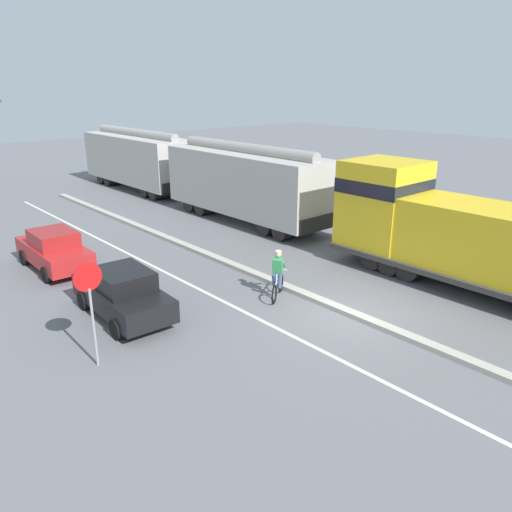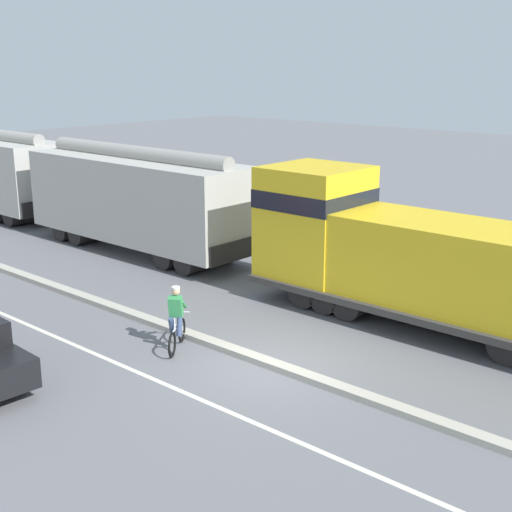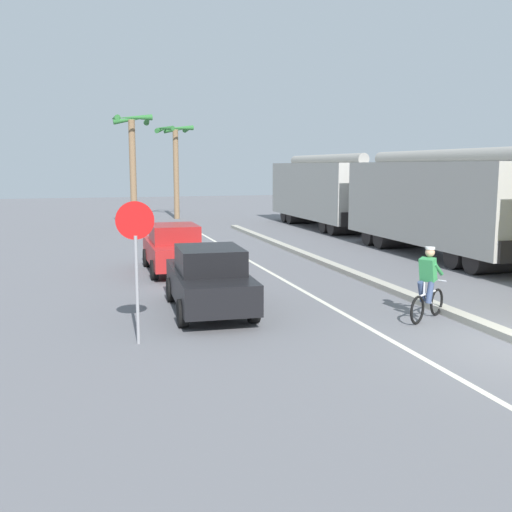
{
  "view_description": "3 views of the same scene",
  "coord_description": "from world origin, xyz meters",
  "views": [
    {
      "loc": [
        -11.94,
        -8.95,
        7.07
      ],
      "look_at": [
        -0.81,
        3.62,
        1.26
      ],
      "focal_mm": 35.0,
      "sensor_mm": 36.0,
      "label": 1
    },
    {
      "loc": [
        -12.45,
        -10.51,
        7.3
      ],
      "look_at": [
        1.91,
        2.15,
        2.06
      ],
      "focal_mm": 50.0,
      "sensor_mm": 36.0,
      "label": 2
    },
    {
      "loc": [
        -8.41,
        -9.4,
        3.57
      ],
      "look_at": [
        -3.93,
        5.96,
        1.14
      ],
      "focal_mm": 42.0,
      "sensor_mm": 36.0,
      "label": 3
    }
  ],
  "objects": [
    {
      "name": "ground_plane",
      "position": [
        0.0,
        0.0,
        0.0
      ],
      "size": [
        120.0,
        120.0,
        0.0
      ],
      "primitive_type": "plane",
      "color": "slate"
    },
    {
      "name": "median_curb",
      "position": [
        0.0,
        6.0,
        0.08
      ],
      "size": [
        0.36,
        36.0,
        0.16
      ],
      "primitive_type": "cube",
      "color": "#B2AD9E",
      "rests_on": "ground"
    },
    {
      "name": "lane_stripe",
      "position": [
        -2.4,
        6.0,
        0.0
      ],
      "size": [
        0.14,
        36.0,
        0.01
      ],
      "primitive_type": "cube",
      "color": "silver",
      "rests_on": "ground"
    },
    {
      "name": "locomotive",
      "position": [
        5.03,
        -1.11,
        1.8
      ],
      "size": [
        3.1,
        11.61,
        4.2
      ],
      "color": "gold",
      "rests_on": "ground"
    },
    {
      "name": "hopper_car_lead",
      "position": [
        5.03,
        11.05,
        2.08
      ],
      "size": [
        2.9,
        10.6,
        4.18
      ],
      "color": "#ACA9A1",
      "rests_on": "ground"
    },
    {
      "name": "cyclist",
      "position": [
        -0.78,
        2.53,
        0.82
      ],
      "size": [
        1.46,
        0.99,
        1.71
      ],
      "color": "black",
      "rests_on": "ground"
    }
  ]
}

